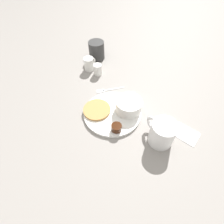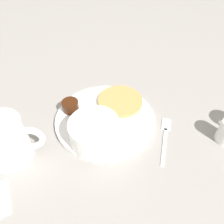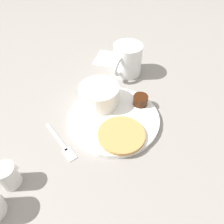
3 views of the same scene
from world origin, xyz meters
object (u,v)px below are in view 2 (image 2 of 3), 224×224
bowl (95,131)px  coffee_mug (6,141)px  plate (105,119)px  fork (165,135)px

bowl → coffee_mug: size_ratio=0.86×
plate → coffee_mug: coffee_mug is taller
bowl → fork: size_ratio=0.83×
coffee_mug → fork: size_ratio=0.97×
coffee_mug → fork: (0.33, -0.00, -0.05)m
bowl → fork: bearing=-2.3°
bowl → fork: 0.16m
plate → coffee_mug: (-0.20, -0.06, 0.04)m
bowl → coffee_mug: 0.17m
plate → fork: (0.13, -0.07, -0.00)m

